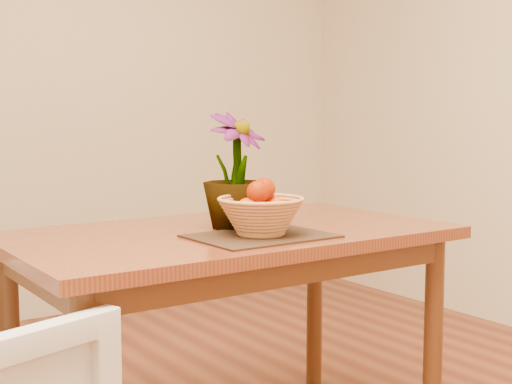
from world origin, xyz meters
TOP-DOWN VIEW (x-y plane):
  - wall_back at (0.00, 2.25)m, footprint 4.00×0.02m
  - table at (0.00, 0.30)m, footprint 1.40×0.80m
  - placemat at (-0.00, 0.12)m, footprint 0.41×0.31m
  - wicker_basket at (-0.00, 0.12)m, footprint 0.26×0.26m
  - orange_pile at (0.00, 0.12)m, footprint 0.18×0.18m
  - potted_plant at (0.03, 0.30)m, footprint 0.27×0.27m

SIDE VIEW (x-z plane):
  - table at x=0.00m, z-range 0.29..1.04m
  - placemat at x=0.00m, z-range 0.75..0.76m
  - wicker_basket at x=0.00m, z-range 0.76..0.86m
  - orange_pile at x=0.00m, z-range 0.80..0.93m
  - potted_plant at x=0.03m, z-range 0.75..1.13m
  - wall_back at x=0.00m, z-range 0.00..2.70m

